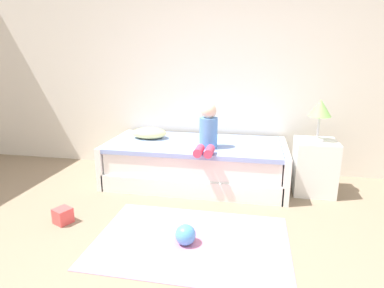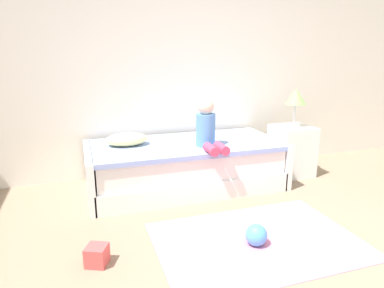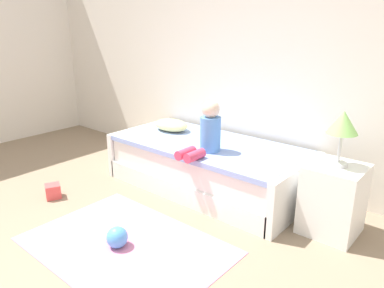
{
  "view_description": "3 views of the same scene",
  "coord_description": "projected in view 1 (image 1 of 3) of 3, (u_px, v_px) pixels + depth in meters",
  "views": [
    {
      "loc": [
        0.39,
        -1.63,
        1.49
      ],
      "look_at": [
        -0.26,
        1.75,
        0.55
      ],
      "focal_mm": 30.12,
      "sensor_mm": 36.0,
      "label": 1
    },
    {
      "loc": [
        -1.32,
        -1.43,
        1.44
      ],
      "look_at": [
        -0.26,
        1.75,
        0.55
      ],
      "focal_mm": 31.83,
      "sensor_mm": 36.0,
      "label": 2
    },
    {
      "loc": [
        1.95,
        -0.86,
        1.67
      ],
      "look_at": [
        -0.26,
        1.75,
        0.55
      ],
      "focal_mm": 33.96,
      "sensor_mm": 36.0,
      "label": 3
    }
  ],
  "objects": [
    {
      "name": "table_lamp",
      "position": [
        320.0,
        110.0,
        3.42
      ],
      "size": [
        0.24,
        0.24,
        0.45
      ],
      "color": "silver",
      "rests_on": "nightstand"
    },
    {
      "name": "toy_block",
      "position": [
        63.0,
        216.0,
        2.97
      ],
      "size": [
        0.19,
        0.19,
        0.14
      ],
      "primitive_type": "cube",
      "rotation": [
        0.0,
        0.0,
        1.14
      ],
      "color": "#E54C4C",
      "rests_on": "ground"
    },
    {
      "name": "toy_ball",
      "position": [
        185.0,
        235.0,
        2.62
      ],
      "size": [
        0.17,
        0.17,
        0.17
      ],
      "primitive_type": "sphere",
      "color": "#4C99E5",
      "rests_on": "ground"
    },
    {
      "name": "nightstand",
      "position": [
        314.0,
        167.0,
        3.59
      ],
      "size": [
        0.44,
        0.44,
        0.6
      ],
      "primitive_type": "cube",
      "color": "white",
      "rests_on": "ground"
    },
    {
      "name": "area_rug",
      "position": [
        191.0,
        241.0,
        2.69
      ],
      "size": [
        1.6,
        1.1,
        0.01
      ],
      "primitive_type": "cube",
      "color": "pink",
      "rests_on": "ground"
    },
    {
      "name": "child_figure",
      "position": [
        208.0,
        131.0,
        3.52
      ],
      "size": [
        0.2,
        0.51,
        0.5
      ],
      "color": "#598CD1",
      "rests_on": "bed"
    },
    {
      "name": "wall_rear",
      "position": [
        225.0,
        60.0,
        4.09
      ],
      "size": [
        7.2,
        0.1,
        2.9
      ],
      "primitive_type": "cube",
      "color": "silver",
      "rests_on": "ground"
    },
    {
      "name": "bed",
      "position": [
        196.0,
        163.0,
        3.89
      ],
      "size": [
        2.11,
        1.0,
        0.5
      ],
      "color": "white",
      "rests_on": "ground"
    },
    {
      "name": "pillow",
      "position": [
        149.0,
        133.0,
        4.01
      ],
      "size": [
        0.44,
        0.3,
        0.13
      ],
      "primitive_type": "ellipsoid",
      "color": "#F2E58C",
      "rests_on": "bed"
    }
  ]
}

